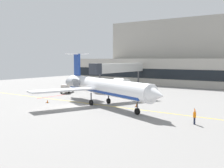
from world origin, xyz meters
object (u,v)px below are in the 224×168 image
(baggage_tug, at_px, (107,85))
(fuel_tank, at_px, (122,82))
(pushback_tractor, at_px, (89,82))
(belt_loader, at_px, (67,89))
(regional_jet, at_px, (102,86))
(marshaller, at_px, (195,116))

(baggage_tug, distance_m, fuel_tank, 6.07)
(pushback_tractor, relative_size, belt_loader, 0.83)
(baggage_tug, bearing_deg, fuel_tank, 84.20)
(pushback_tractor, bearing_deg, baggage_tug, -27.80)
(regional_jet, height_order, marshaller, regional_jet)
(marshaller, bearing_deg, belt_loader, 159.33)
(pushback_tractor, xyz_separation_m, belt_loader, (8.56, -17.77, 0.07))
(pushback_tractor, distance_m, marshaller, 52.03)
(regional_jet, bearing_deg, marshaller, -14.80)
(regional_jet, xyz_separation_m, baggage_tug, (-13.84, 20.07, -2.21))
(baggage_tug, relative_size, pushback_tractor, 0.88)
(belt_loader, distance_m, marshaller, 35.94)
(regional_jet, relative_size, baggage_tug, 8.71)
(marshaller, bearing_deg, regional_jet, 165.20)
(regional_jet, distance_m, baggage_tug, 24.48)
(belt_loader, relative_size, marshaller, 2.34)
(regional_jet, bearing_deg, belt_loader, 153.56)
(baggage_tug, xyz_separation_m, belt_loader, (-2.47, -11.95, -0.04))
(pushback_tractor, bearing_deg, fuel_tank, 1.04)
(regional_jet, xyz_separation_m, marshaller, (17.31, -4.57, -2.20))
(pushback_tractor, xyz_separation_m, marshaller, (42.19, -30.46, 0.10))
(pushback_tractor, bearing_deg, belt_loader, -64.28)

